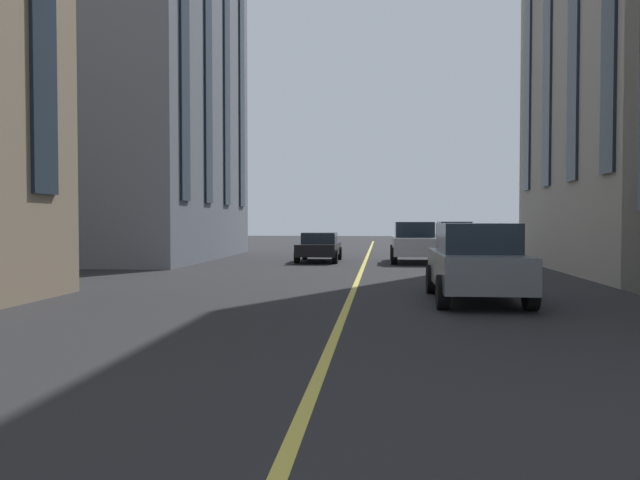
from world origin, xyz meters
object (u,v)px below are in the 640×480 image
at_px(car_black_oncoming, 319,247).
at_px(car_grey_near, 476,261).
at_px(car_silver_parked_b, 414,242).
at_px(car_silver_far, 454,238).

bearing_deg(car_black_oncoming, car_grey_near, -159.92).
relative_size(car_grey_near, car_silver_parked_b, 1.00).
distance_m(car_silver_far, car_silver_parked_b, 7.58).
bearing_deg(car_silver_parked_b, car_silver_far, -20.34).
relative_size(car_grey_near, car_black_oncoming, 1.07).
bearing_deg(car_silver_parked_b, car_grey_near, -176.81).
bearing_deg(car_silver_far, car_grey_near, 174.99).
height_order(car_grey_near, car_black_oncoming, car_grey_near).
xyz_separation_m(car_grey_near, car_silver_parked_b, (14.03, 0.78, 0.00)).
xyz_separation_m(car_grey_near, car_black_oncoming, (14.29, 5.22, -0.27)).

